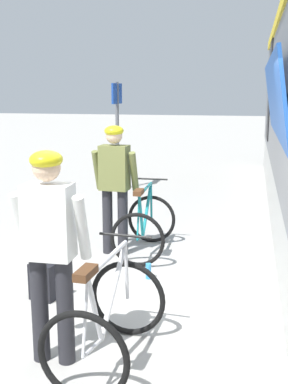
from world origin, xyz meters
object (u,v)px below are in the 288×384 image
(cyclist_near_in_olive, at_px, (115,178))
(bicycle_near_teal, at_px, (145,226))
(cyclist_far_in_white, at_px, (50,239))
(backpack_on_platform, at_px, (44,281))
(water_bottle_near_the_bikes, at_px, (148,271))
(bicycle_far_silver, at_px, (108,319))
(water_bottle_by_the_backpack, at_px, (40,288))
(platform_sign_post, at_px, (117,118))

(cyclist_near_in_olive, height_order, bicycle_near_teal, cyclist_near_in_olive)
(cyclist_far_in_white, height_order, bicycle_near_teal, cyclist_far_in_white)
(cyclist_far_in_white, xyz_separation_m, backpack_on_platform, (-0.59, 1.09, -0.85))
(bicycle_near_teal, bearing_deg, water_bottle_near_the_bikes, -74.60)
(bicycle_far_silver, bearing_deg, backpack_on_platform, 134.69)
(backpack_on_platform, relative_size, water_bottle_by_the_backpack, 2.02)
(bicycle_near_teal, relative_size, bicycle_far_silver, 0.98)
(cyclist_far_in_white, relative_size, backpack_on_platform, 4.40)
(water_bottle_by_the_backpack, bearing_deg, backpack_on_platform, -23.00)
(cyclist_far_in_white, relative_size, water_bottle_by_the_backpack, 8.90)
(backpack_on_platform, distance_m, water_bottle_by_the_backpack, 0.12)
(cyclist_near_in_olive, relative_size, water_bottle_near_the_bikes, 9.31)
(backpack_on_platform, height_order, platform_sign_post, platform_sign_post)
(bicycle_far_silver, relative_size, water_bottle_near_the_bikes, 5.87)
(platform_sign_post, bearing_deg, water_bottle_near_the_bikes, -70.18)
(bicycle_near_teal, relative_size, water_bottle_near_the_bikes, 5.77)
(cyclist_near_in_olive, relative_size, bicycle_near_teal, 1.61)
(water_bottle_near_the_bikes, bearing_deg, cyclist_near_in_olive, 128.78)
(cyclist_near_in_olive, height_order, platform_sign_post, platform_sign_post)
(bicycle_far_silver, xyz_separation_m, backpack_on_platform, (-1.05, 1.06, -0.20))
(cyclist_far_in_white, distance_m, water_bottle_near_the_bikes, 2.16)
(cyclist_far_in_white, xyz_separation_m, bicycle_far_silver, (0.46, 0.04, -0.65))
(water_bottle_near_the_bikes, distance_m, water_bottle_by_the_backpack, 1.30)
(cyclist_far_in_white, relative_size, water_bottle_near_the_bikes, 9.31)
(cyclist_far_in_white, bearing_deg, water_bottle_near_the_bikes, 78.32)
(platform_sign_post, bearing_deg, cyclist_near_in_olive, -74.57)
(water_bottle_near_the_bikes, bearing_deg, bicycle_far_silver, -87.96)
(cyclist_far_in_white, distance_m, water_bottle_by_the_backpack, 1.61)
(water_bottle_near_the_bikes, xyz_separation_m, water_bottle_by_the_backpack, (-1.05, -0.77, 0.00))
(bicycle_near_teal, bearing_deg, backpack_on_platform, -113.92)
(water_bottle_near_the_bikes, bearing_deg, cyclist_far_in_white, -101.68)
(bicycle_near_teal, bearing_deg, bicycle_far_silver, -83.60)
(bicycle_near_teal, distance_m, bicycle_far_silver, 2.74)
(cyclist_far_in_white, distance_m, bicycle_near_teal, 2.84)
(cyclist_near_in_olive, distance_m, bicycle_near_teal, 0.77)
(cyclist_far_in_white, distance_m, platform_sign_post, 7.03)
(backpack_on_platform, xyz_separation_m, water_bottle_near_the_bikes, (0.98, 0.80, -0.11))
(water_bottle_near_the_bikes, height_order, platform_sign_post, platform_sign_post)
(bicycle_far_silver, bearing_deg, cyclist_far_in_white, -175.47)
(platform_sign_post, bearing_deg, bicycle_near_teal, -69.27)
(platform_sign_post, bearing_deg, backpack_on_platform, -82.00)
(bicycle_far_silver, xyz_separation_m, platform_sign_post, (-1.86, 6.83, 1.22))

